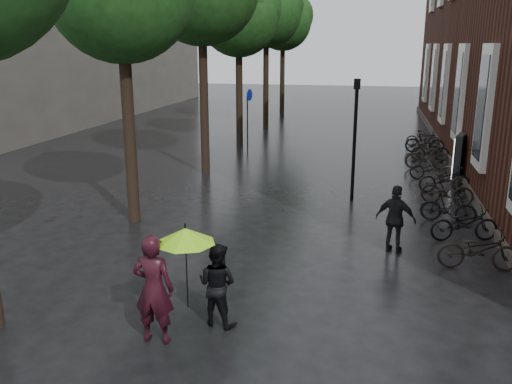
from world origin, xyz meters
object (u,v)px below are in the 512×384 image
(parked_bicycles, at_px, (439,173))
(person_burgundy, at_px, (154,289))
(ad_lightbox, at_px, (459,158))
(lamp_post, at_px, (355,128))
(person_black, at_px, (217,284))
(pedestrian_walking, at_px, (396,219))

(parked_bicycles, bearing_deg, person_burgundy, -115.94)
(ad_lightbox, bearing_deg, lamp_post, -122.61)
(person_black, bearing_deg, ad_lightbox, -101.77)
(person_black, xyz_separation_m, lamp_post, (1.96, 8.41, 1.54))
(lamp_post, bearing_deg, ad_lightbox, 41.43)
(person_burgundy, xyz_separation_m, lamp_post, (2.80, 9.19, 1.36))
(pedestrian_walking, bearing_deg, lamp_post, -56.54)
(person_black, distance_m, pedestrian_walking, 5.24)
(parked_bicycles, xyz_separation_m, lamp_post, (-2.85, -2.44, 1.84))
(person_burgundy, relative_size, ad_lightbox, 1.08)
(pedestrian_walking, xyz_separation_m, ad_lightbox, (2.39, 7.37, 0.06))
(parked_bicycles, bearing_deg, ad_lightbox, 44.80)
(lamp_post, bearing_deg, person_burgundy, -106.96)
(parked_bicycles, bearing_deg, pedestrian_walking, -104.11)
(lamp_post, bearing_deg, person_black, -103.10)
(person_black, relative_size, lamp_post, 0.40)
(person_black, height_order, pedestrian_walking, pedestrian_walking)
(person_burgundy, height_order, parked_bicycles, person_burgundy)
(person_black, distance_m, parked_bicycles, 11.87)
(parked_bicycles, bearing_deg, lamp_post, -139.48)
(person_burgundy, distance_m, person_black, 1.16)
(pedestrian_walking, xyz_separation_m, parked_bicycles, (1.67, 6.65, -0.35))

